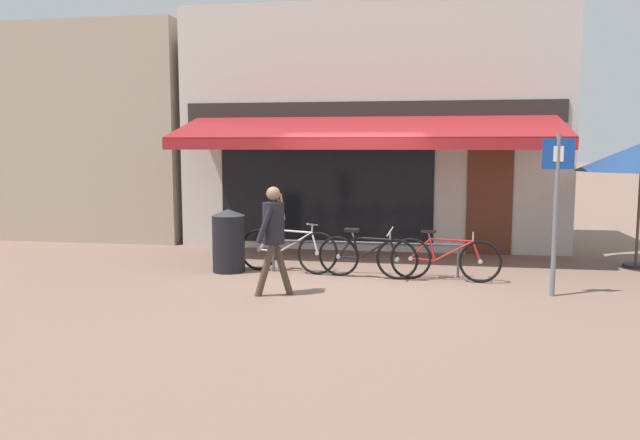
{
  "coord_description": "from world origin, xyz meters",
  "views": [
    {
      "loc": [
        1.3,
        -10.1,
        2.18
      ],
      "look_at": [
        -0.3,
        -0.69,
        1.05
      ],
      "focal_mm": 35.0,
      "sensor_mm": 36.0,
      "label": 1
    }
  ],
  "objects_px": {
    "bicycle_red": "(445,258)",
    "parking_sign": "(556,198)",
    "bicycle_black": "(367,256)",
    "bicycle_silver": "(288,250)",
    "pedestrian_adult": "(273,228)",
    "litter_bin": "(229,240)"
  },
  "relations": [
    {
      "from": "bicycle_silver",
      "to": "parking_sign",
      "type": "bearing_deg",
      "value": -4.08
    },
    {
      "from": "bicycle_black",
      "to": "bicycle_red",
      "type": "relative_size",
      "value": 0.94
    },
    {
      "from": "bicycle_silver",
      "to": "bicycle_red",
      "type": "height_order",
      "value": "bicycle_silver"
    },
    {
      "from": "pedestrian_adult",
      "to": "bicycle_red",
      "type": "bearing_deg",
      "value": 28.23
    },
    {
      "from": "pedestrian_adult",
      "to": "litter_bin",
      "type": "bearing_deg",
      "value": 125.68
    },
    {
      "from": "bicycle_red",
      "to": "parking_sign",
      "type": "relative_size",
      "value": 0.77
    },
    {
      "from": "bicycle_black",
      "to": "parking_sign",
      "type": "distance_m",
      "value": 3.09
    },
    {
      "from": "bicycle_silver",
      "to": "litter_bin",
      "type": "relative_size",
      "value": 1.67
    },
    {
      "from": "pedestrian_adult",
      "to": "parking_sign",
      "type": "xyz_separation_m",
      "value": [
        4.03,
        0.63,
        0.45
      ]
    },
    {
      "from": "bicycle_silver",
      "to": "bicycle_black",
      "type": "height_order",
      "value": "bicycle_silver"
    },
    {
      "from": "bicycle_black",
      "to": "pedestrian_adult",
      "type": "distance_m",
      "value": 1.97
    },
    {
      "from": "parking_sign",
      "to": "bicycle_red",
      "type": "bearing_deg",
      "value": 151.74
    },
    {
      "from": "bicycle_black",
      "to": "bicycle_red",
      "type": "xyz_separation_m",
      "value": [
        1.26,
        0.05,
        -0.01
      ]
    },
    {
      "from": "bicycle_red",
      "to": "parking_sign",
      "type": "height_order",
      "value": "parking_sign"
    },
    {
      "from": "bicycle_silver",
      "to": "bicycle_red",
      "type": "bearing_deg",
      "value": 4.76
    },
    {
      "from": "bicycle_black",
      "to": "bicycle_red",
      "type": "height_order",
      "value": "bicycle_black"
    },
    {
      "from": "bicycle_red",
      "to": "bicycle_black",
      "type": "bearing_deg",
      "value": -173.03
    },
    {
      "from": "bicycle_red",
      "to": "parking_sign",
      "type": "xyz_separation_m",
      "value": [
        1.53,
        -0.82,
        1.08
      ]
    },
    {
      "from": "bicycle_black",
      "to": "bicycle_silver",
      "type": "bearing_deg",
      "value": 174.48
    },
    {
      "from": "litter_bin",
      "to": "parking_sign",
      "type": "xyz_separation_m",
      "value": [
        5.23,
        -0.93,
        0.89
      ]
    },
    {
      "from": "pedestrian_adult",
      "to": "parking_sign",
      "type": "height_order",
      "value": "parking_sign"
    },
    {
      "from": "bicycle_red",
      "to": "pedestrian_adult",
      "type": "relative_size",
      "value": 1.12
    }
  ]
}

